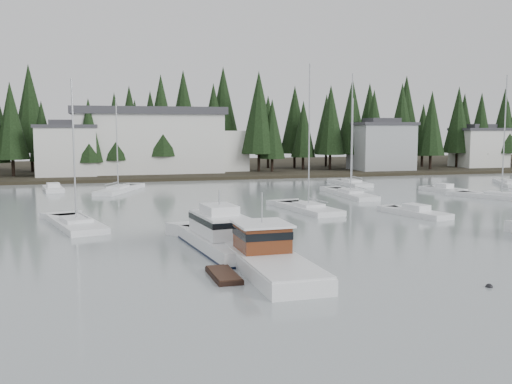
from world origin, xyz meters
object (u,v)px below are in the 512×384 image
at_px(cabin_cruiser_center, 221,239).
at_px(sailboat_2, 350,195).
at_px(runabout_1, 416,214).
at_px(lobster_boat_brown, 268,262).
at_px(sailboat_1, 308,210).
at_px(harbor_inn, 161,141).
at_px(sailboat_3, 352,184).
at_px(sailboat_5, 501,198).
at_px(house_east_a, 381,145).
at_px(sailboat_4, 512,185).
at_px(runabout_3, 53,190).
at_px(sailboat_0, 118,191).
at_px(sailboat_8, 76,226).
at_px(runabout_4, 444,191).
at_px(house_east_b, 479,147).
at_px(house_west, 67,149).

bearing_deg(cabin_cruiser_center, sailboat_2, -46.36).
bearing_deg(runabout_1, cabin_cruiser_center, 100.62).
relative_size(lobster_boat_brown, sailboat_1, 0.68).
relative_size(harbor_inn, runabout_1, 4.10).
xyz_separation_m(harbor_inn, sailboat_3, (24.00, -24.52, -5.70)).
relative_size(cabin_cruiser_center, sailboat_5, 0.75).
relative_size(house_east_a, sailboat_4, 0.88).
bearing_deg(harbor_inn, runabout_3, -126.12).
bearing_deg(house_east_a, sailboat_0, -156.42).
bearing_deg(sailboat_8, cabin_cruiser_center, -155.40).
xyz_separation_m(lobster_boat_brown, runabout_3, (-14.68, 46.63, -0.42)).
xyz_separation_m(harbor_inn, cabin_cruiser_center, (-2.43, -61.80, -5.10)).
bearing_deg(cabin_cruiser_center, sailboat_5, -70.19).
relative_size(sailboat_4, runabout_4, 2.08).
bearing_deg(sailboat_4, sailboat_3, 99.61).
bearing_deg(sailboat_2, house_east_b, -49.20).
bearing_deg(sailboat_1, harbor_inn, 2.56).
relative_size(sailboat_1, sailboat_2, 0.98).
distance_m(sailboat_0, runabout_3, 8.51).
xyz_separation_m(lobster_boat_brown, sailboat_5, (34.58, 24.56, -0.47)).
xyz_separation_m(sailboat_2, sailboat_4, (26.62, 5.16, -0.02)).
relative_size(harbor_inn, runabout_4, 5.08).
bearing_deg(runabout_1, sailboat_4, -67.85).
height_order(house_east_b, sailboat_3, sailboat_3).
distance_m(runabout_3, runabout_4, 49.38).
bearing_deg(sailboat_3, sailboat_5, -154.27).
xyz_separation_m(sailboat_0, sailboat_5, (41.33, -18.97, 0.02)).
distance_m(runabout_1, runabout_4, 21.70).
bearing_deg(harbor_inn, sailboat_1, -78.87).
xyz_separation_m(sailboat_2, runabout_1, (-0.60, -15.47, 0.05)).
height_order(lobster_boat_brown, sailboat_8, sailboat_8).
xyz_separation_m(house_west, sailboat_8, (3.11, -47.02, -4.59)).
height_order(sailboat_2, sailboat_4, sailboat_2).
relative_size(lobster_boat_brown, sailboat_2, 0.67).
relative_size(harbor_inn, sailboat_2, 2.00).
xyz_separation_m(house_east_b, harbor_inn, (-60.96, 2.34, 1.37)).
bearing_deg(sailboat_0, sailboat_2, -91.05).
relative_size(house_west, harbor_inn, 0.32).
bearing_deg(lobster_boat_brown, sailboat_8, 29.61).
xyz_separation_m(house_east_a, cabin_cruiser_center, (-41.38, -57.46, -4.23)).
bearing_deg(house_east_b, sailboat_4, -118.86).
bearing_deg(sailboat_5, harbor_inn, 9.13).
xyz_separation_m(lobster_boat_brown, runabout_1, (18.82, 16.18, -0.42)).
relative_size(house_east_b, lobster_boat_brown, 0.97).
bearing_deg(sailboat_2, sailboat_0, 67.56).
distance_m(runabout_1, runabout_3, 45.27).
bearing_deg(house_west, lobster_boat_brown, -77.94).
distance_m(harbor_inn, sailboat_1, 48.10).
xyz_separation_m(house_west, sailboat_4, (59.92, -28.18, -4.59)).
relative_size(house_east_b, sailboat_5, 0.67).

